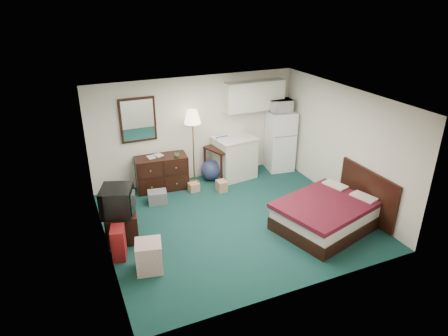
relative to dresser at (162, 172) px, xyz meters
name	(u,v)px	position (x,y,z in m)	size (l,w,h in m)	color
floor	(235,220)	(0.96, -1.98, -0.40)	(5.00, 4.50, 0.01)	#12443D
ceiling	(236,99)	(0.96, -1.98, 2.10)	(5.00, 4.50, 0.01)	silver
walls	(236,164)	(0.96, -1.98, 0.85)	(5.01, 4.51, 2.50)	silver
mirror	(138,120)	(-0.39, 0.24, 1.25)	(0.80, 0.06, 1.00)	white
upper_cabinets	(254,96)	(2.41, 0.10, 1.55)	(1.50, 0.35, 0.70)	silver
headboard	(367,194)	(3.42, -2.94, 0.15)	(0.06, 1.56, 1.00)	black
dresser	(162,172)	(0.00, 0.00, 0.00)	(1.18, 0.53, 0.80)	black
floor_lamp	(193,148)	(0.79, -0.03, 0.50)	(0.39, 0.39, 1.81)	gold
desk	(222,163)	(1.49, -0.09, 0.02)	(0.66, 0.66, 0.84)	black
exercise_ball	(211,170)	(1.22, -0.02, -0.15)	(0.51, 0.51, 0.51)	navy
kitchen_counter	(235,158)	(1.82, -0.10, 0.10)	(0.91, 0.69, 1.00)	silver
fridge	(280,141)	(3.09, -0.10, 0.36)	(0.63, 0.63, 1.53)	white
bed	(325,215)	(2.44, -2.94, -0.12)	(1.77, 1.38, 0.56)	#55161B
tv_stand	(122,226)	(-1.25, -1.73, -0.12)	(0.57, 0.62, 0.57)	black
suitcase	(119,243)	(-1.40, -2.28, -0.11)	(0.23, 0.36, 0.59)	maroon
retail_box	(149,256)	(-1.00, -2.83, -0.14)	(0.42, 0.42, 0.53)	white
file_bin	(158,197)	(-0.29, -0.65, -0.26)	(0.40, 0.30, 0.28)	slate
cardboard_box_a	(194,187)	(0.63, -0.44, -0.30)	(0.24, 0.20, 0.20)	#A87C4D
cardboard_box_b	(222,186)	(1.22, -0.69, -0.28)	(0.21, 0.25, 0.25)	#A87C4D
laptop	(224,142)	(1.54, -0.10, 0.55)	(0.31, 0.25, 0.22)	black
crt_tv	(117,201)	(-1.27, -1.76, 0.42)	(0.55, 0.60, 0.51)	black
microwave	(280,104)	(3.03, -0.09, 1.32)	(0.56, 0.31, 0.38)	white
book_a	(147,154)	(-0.29, 0.02, 0.51)	(0.16, 0.02, 0.22)	#A87C4D
book_b	(155,152)	(-0.11, 0.04, 0.52)	(0.17, 0.02, 0.23)	#A87C4D
mug	(176,154)	(0.33, -0.15, 0.46)	(0.11, 0.09, 0.11)	#467A3B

